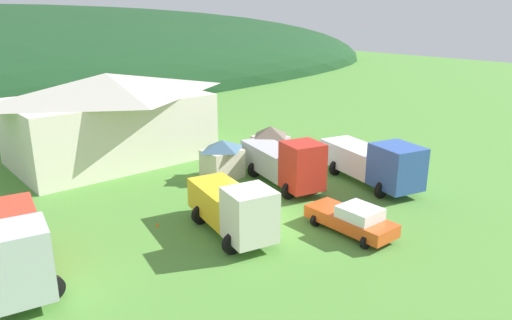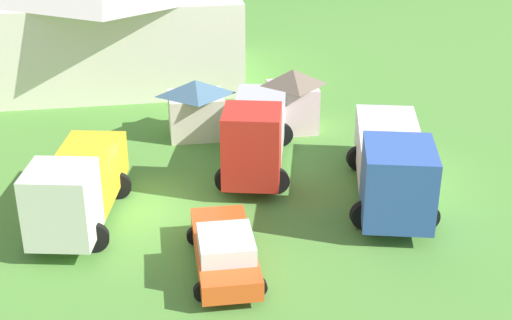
% 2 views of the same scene
% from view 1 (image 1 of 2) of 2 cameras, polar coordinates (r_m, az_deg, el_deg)
% --- Properties ---
extents(ground_plane, '(200.00, 200.00, 0.00)m').
position_cam_1_polar(ground_plane, '(28.57, 0.35, -6.76)').
color(ground_plane, '#518C38').
extents(depot_building, '(15.66, 10.02, 6.98)m').
position_cam_1_polar(depot_building, '(40.17, -16.97, 5.01)').
color(depot_building, silver).
rests_on(depot_building, ground).
extents(play_shed_cream, '(2.79, 2.33, 2.82)m').
position_cam_1_polar(play_shed_cream, '(34.73, -4.02, 0.20)').
color(play_shed_cream, beige).
rests_on(play_shed_cream, ground).
extents(play_shed_pink, '(2.45, 2.36, 3.08)m').
position_cam_1_polar(play_shed_pink, '(37.61, 1.70, 1.80)').
color(play_shed_pink, beige).
rests_on(play_shed_pink, ground).
extents(tow_truck_silver, '(3.85, 8.39, 3.58)m').
position_cam_1_polar(tow_truck_silver, '(24.06, -26.45, -8.98)').
color(tow_truck_silver, silver).
rests_on(tow_truck_silver, ground).
extents(heavy_rig_striped, '(3.85, 7.07, 3.21)m').
position_cam_1_polar(heavy_rig_striped, '(25.78, -2.67, -5.62)').
color(heavy_rig_striped, silver).
rests_on(heavy_rig_striped, ground).
extents(crane_truck_red, '(4.21, 8.31, 3.61)m').
position_cam_1_polar(crane_truck_red, '(32.97, 3.42, -0.24)').
color(crane_truck_red, red).
rests_on(crane_truck_red, ground).
extents(box_truck_blue, '(4.57, 8.83, 3.35)m').
position_cam_1_polar(box_truck_blue, '(34.09, 13.85, -0.18)').
color(box_truck_blue, '#3356AD').
rests_on(box_truck_blue, ground).
extents(service_pickup_orange, '(2.44, 5.16, 1.66)m').
position_cam_1_polar(service_pickup_orange, '(26.83, 11.33, -6.85)').
color(service_pickup_orange, '#E8531F').
rests_on(service_pickup_orange, ground).
extents(traffic_cone_near_pickup, '(0.36, 0.36, 0.51)m').
position_cam_1_polar(traffic_cone_near_pickup, '(27.94, -11.56, -7.72)').
color(traffic_cone_near_pickup, orange).
rests_on(traffic_cone_near_pickup, ground).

